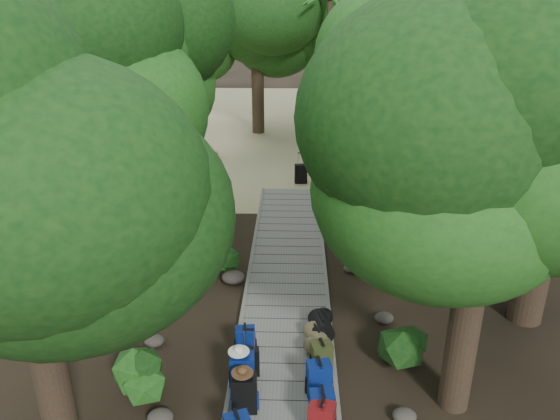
# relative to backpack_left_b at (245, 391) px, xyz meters

# --- Properties ---
(ground) EXTENTS (120.00, 120.00, 0.00)m
(ground) POSITION_rel_backpack_left_b_xyz_m (0.63, 3.73, -0.51)
(ground) COLOR #2E2217
(ground) RESTS_ON ground
(sand_beach) EXTENTS (40.00, 22.00, 0.02)m
(sand_beach) POSITION_rel_backpack_left_b_xyz_m (0.63, 19.73, -0.50)
(sand_beach) COLOR tan
(sand_beach) RESTS_ON ground
(boardwalk) EXTENTS (2.00, 12.00, 0.12)m
(boardwalk) POSITION_rel_backpack_left_b_xyz_m (0.63, 4.73, -0.45)
(boardwalk) COLOR slate
(boardwalk) RESTS_ON ground
(backpack_left_b) EXTENTS (0.44, 0.33, 0.78)m
(backpack_left_b) POSITION_rel_backpack_left_b_xyz_m (0.00, 0.00, 0.00)
(backpack_left_b) COLOR black
(backpack_left_b) RESTS_ON boardwalk
(backpack_left_c) EXTENTS (0.45, 0.34, 0.80)m
(backpack_left_c) POSITION_rel_backpack_left_b_xyz_m (-0.08, 0.52, 0.01)
(backpack_left_c) COLOR navy
(backpack_left_c) RESTS_ON boardwalk
(backpack_left_d) EXTENTS (0.42, 0.33, 0.59)m
(backpack_left_d) POSITION_rel_backpack_left_b_xyz_m (-0.13, 1.58, -0.09)
(backpack_left_d) COLOR navy
(backpack_left_d) RESTS_ON boardwalk
(backpack_right_a) EXTENTS (0.47, 0.38, 0.72)m
(backpack_right_a) POSITION_rel_backpack_left_b_xyz_m (1.28, -0.57, -0.03)
(backpack_right_a) COLOR maroon
(backpack_right_a) RESTS_ON boardwalk
(backpack_right_b) EXTENTS (0.42, 0.31, 0.72)m
(backpack_right_b) POSITION_rel_backpack_left_b_xyz_m (1.29, -0.30, -0.03)
(backpack_right_b) COLOR navy
(backpack_right_b) RESTS_ON boardwalk
(backpack_right_c) EXTENTS (0.46, 0.36, 0.72)m
(backpack_right_c) POSITION_rel_backpack_left_b_xyz_m (1.27, 0.43, -0.03)
(backpack_right_c) COLOR navy
(backpack_right_c) RESTS_ON boardwalk
(backpack_right_d) EXTENTS (0.45, 0.37, 0.59)m
(backpack_right_d) POSITION_rel_backpack_left_b_xyz_m (1.34, 1.14, -0.09)
(backpack_right_d) COLOR #343E1B
(backpack_right_d) RESTS_ON boardwalk
(duffel_right_khaki) EXTENTS (0.54, 0.66, 0.38)m
(duffel_right_khaki) POSITION_rel_backpack_left_b_xyz_m (1.28, 1.83, -0.20)
(duffel_right_khaki) COLOR brown
(duffel_right_khaki) RESTS_ON boardwalk
(duffel_right_black) EXTENTS (0.54, 0.74, 0.42)m
(duffel_right_black) POSITION_rel_backpack_left_b_xyz_m (1.38, 2.19, -0.18)
(duffel_right_black) COLOR black
(duffel_right_black) RESTS_ON boardwalk
(suitcase_on_boardwalk) EXTENTS (0.38, 0.24, 0.55)m
(suitcase_on_boardwalk) POSITION_rel_backpack_left_b_xyz_m (0.01, 0.91, -0.11)
(suitcase_on_boardwalk) COLOR black
(suitcase_on_boardwalk) RESTS_ON boardwalk
(lone_suitcase_on_sand) EXTENTS (0.47, 0.30, 0.70)m
(lone_suitcase_on_sand) POSITION_rel_backpack_left_b_xyz_m (1.01, 11.66, -0.14)
(lone_suitcase_on_sand) COLOR black
(lone_suitcase_on_sand) RESTS_ON sand_beach
(hat_brown) EXTENTS (0.37, 0.37, 0.11)m
(hat_brown) POSITION_rel_backpack_left_b_xyz_m (-0.03, -0.01, 0.44)
(hat_brown) COLOR #51351E
(hat_brown) RESTS_ON backpack_left_b
(hat_white) EXTENTS (0.38, 0.38, 0.13)m
(hat_white) POSITION_rel_backpack_left_b_xyz_m (-0.14, 0.52, 0.48)
(hat_white) COLOR silver
(hat_white) RESTS_ON backpack_left_c
(kayak) EXTENTS (0.88, 3.03, 0.30)m
(kayak) POSITION_rel_backpack_left_b_xyz_m (-2.65, 14.43, -0.34)
(kayak) COLOR red
(kayak) RESTS_ON sand_beach
(sun_lounger) EXTENTS (1.13, 2.10, 0.65)m
(sun_lounger) POSITION_rel_backpack_left_b_xyz_m (3.21, 13.93, -0.16)
(sun_lounger) COLOR silver
(sun_lounger) RESTS_ON sand_beach
(tree_right_a) EXTENTS (4.46, 4.46, 7.44)m
(tree_right_a) POSITION_rel_backpack_left_b_xyz_m (3.63, 0.37, 3.21)
(tree_right_a) COLOR black
(tree_right_a) RESTS_ON ground
(tree_right_c) EXTENTS (4.67, 4.67, 8.08)m
(tree_right_c) POSITION_rel_backpack_left_b_xyz_m (3.81, 5.46, 3.53)
(tree_right_c) COLOR black
(tree_right_c) RESTS_ON ground
(tree_right_d) EXTENTS (5.93, 5.93, 10.87)m
(tree_right_d) POSITION_rel_backpack_left_b_xyz_m (5.92, 7.57, 4.93)
(tree_right_d) COLOR black
(tree_right_d) RESTS_ON ground
(tree_right_e) EXTENTS (4.71, 4.71, 8.48)m
(tree_right_e) POSITION_rel_backpack_left_b_xyz_m (4.97, 10.48, 3.73)
(tree_right_e) COLOR black
(tree_right_e) RESTS_ON ground
(tree_right_f) EXTENTS (6.11, 6.11, 10.92)m
(tree_right_f) POSITION_rel_backpack_left_b_xyz_m (7.14, 13.65, 4.95)
(tree_right_f) COLOR black
(tree_right_f) RESTS_ON ground
(tree_left_a) EXTENTS (4.51, 4.51, 7.52)m
(tree_left_a) POSITION_rel_backpack_left_b_xyz_m (-2.84, -0.75, 3.25)
(tree_left_a) COLOR black
(tree_left_a) RESTS_ON ground
(tree_left_b) EXTENTS (4.62, 4.62, 8.32)m
(tree_left_b) POSITION_rel_backpack_left_b_xyz_m (-3.70, 3.85, 3.65)
(tree_left_b) COLOR black
(tree_left_b) RESTS_ON ground
(tree_left_c) EXTENTS (4.68, 4.68, 8.13)m
(tree_left_c) POSITION_rel_backpack_left_b_xyz_m (-3.59, 6.89, 3.56)
(tree_left_c) COLOR black
(tree_left_c) RESTS_ON ground
(tree_back_a) EXTENTS (4.86, 4.86, 8.42)m
(tree_back_a) POSITION_rel_backpack_left_b_xyz_m (-1.04, 18.88, 3.70)
(tree_back_a) COLOR black
(tree_back_a) RESTS_ON ground
(tree_back_b) EXTENTS (5.22, 5.22, 9.32)m
(tree_back_b) POSITION_rel_backpack_left_b_xyz_m (2.13, 19.46, 4.15)
(tree_back_b) COLOR black
(tree_back_b) RESTS_ON ground
(tree_back_c) EXTENTS (5.35, 5.35, 9.63)m
(tree_back_c) POSITION_rel_backpack_left_b_xyz_m (5.98, 18.80, 4.31)
(tree_back_c) COLOR black
(tree_back_c) RESTS_ON ground
(tree_back_d) EXTENTS (4.47, 4.47, 7.45)m
(tree_back_d) POSITION_rel_backpack_left_b_xyz_m (-4.62, 18.92, 3.22)
(tree_back_d) COLOR black
(tree_back_d) RESTS_ON ground
(palm_right_a) EXTENTS (4.73, 4.73, 8.07)m
(palm_right_a) POSITION_rel_backpack_left_b_xyz_m (3.29, 9.86, 3.53)
(palm_right_a) COLOR #134616
(palm_right_a) RESTS_ON ground
(palm_right_b) EXTENTS (3.85, 3.85, 7.44)m
(palm_right_b) POSITION_rel_backpack_left_b_xyz_m (5.77, 14.85, 3.21)
(palm_right_b) COLOR #134616
(palm_right_b) RESTS_ON ground
(palm_right_c) EXTENTS (4.04, 4.04, 6.43)m
(palm_right_c) POSITION_rel_backpack_left_b_xyz_m (2.81, 16.72, 2.71)
(palm_right_c) COLOR #134616
(palm_right_c) RESTS_ON ground
(palm_left_a) EXTENTS (4.40, 4.40, 7.00)m
(palm_left_a) POSITION_rel_backpack_left_b_xyz_m (-3.66, 10.66, 2.99)
(palm_left_a) COLOR #134616
(palm_left_a) RESTS_ON ground
(rock_left_a) EXTENTS (0.45, 0.40, 0.25)m
(rock_left_a) POSITION_rel_backpack_left_b_xyz_m (-1.41, -0.24, -0.38)
(rock_left_a) COLOR #4C473F
(rock_left_a) RESTS_ON ground
(rock_left_b) EXTENTS (0.41, 0.37, 0.22)m
(rock_left_b) POSITION_rel_backpack_left_b_xyz_m (-2.03, 1.88, -0.40)
(rock_left_b) COLOR #4C473F
(rock_left_b) RESTS_ON ground
(rock_left_c) EXTENTS (0.56, 0.51, 0.31)m
(rock_left_c) POSITION_rel_backpack_left_b_xyz_m (-0.69, 4.43, -0.35)
(rock_left_c) COLOR #4C473F
(rock_left_c) RESTS_ON ground
(rock_left_d) EXTENTS (0.31, 0.28, 0.17)m
(rock_left_d) POSITION_rel_backpack_left_b_xyz_m (-1.62, 7.22, -0.42)
(rock_left_d) COLOR #4C473F
(rock_left_d) RESTS_ON ground
(rock_right_a) EXTENTS (0.41, 0.37, 0.23)m
(rock_right_a) POSITION_rel_backpack_left_b_xyz_m (2.70, -0.07, -0.39)
(rock_right_a) COLOR #4C473F
(rock_right_a) RESTS_ON ground
(rock_right_b) EXTENTS (0.41, 0.37, 0.23)m
(rock_right_b) POSITION_rel_backpack_left_b_xyz_m (2.79, 2.84, -0.39)
(rock_right_b) COLOR #4C473F
(rock_right_b) RESTS_ON ground
(rock_right_c) EXTENTS (0.32, 0.28, 0.17)m
(rock_right_c) POSITION_rel_backpack_left_b_xyz_m (2.22, 5.06, -0.42)
(rock_right_c) COLOR #4C473F
(rock_right_c) RESTS_ON ground
(rock_right_d) EXTENTS (0.52, 0.47, 0.29)m
(rock_right_d) POSITION_rel_backpack_left_b_xyz_m (3.51, 7.52, -0.36)
(rock_right_d) COLOR #4C473F
(rock_right_d) RESTS_ON ground
(shrub_left_a) EXTENTS (1.05, 1.05, 0.95)m
(shrub_left_a) POSITION_rel_backpack_left_b_xyz_m (-1.89, 0.37, -0.03)
(shrub_left_a) COLOR #1D4D17
(shrub_left_a) RESTS_ON ground
(shrub_left_b) EXTENTS (0.78, 0.78, 0.70)m
(shrub_left_b) POSITION_rel_backpack_left_b_xyz_m (-0.98, 4.89, -0.16)
(shrub_left_b) COLOR #1D4D17
(shrub_left_b) RESTS_ON ground
(shrub_left_c) EXTENTS (1.13, 1.13, 1.01)m
(shrub_left_c) POSITION_rel_backpack_left_b_xyz_m (-1.94, 8.49, -0.00)
(shrub_left_c) COLOR #1D4D17
(shrub_left_c) RESTS_ON ground
(shrub_right_a) EXTENTS (0.99, 0.99, 0.89)m
(shrub_right_a) POSITION_rel_backpack_left_b_xyz_m (2.98, 1.49, -0.06)
(shrub_right_a) COLOR #1D4D17
(shrub_right_a) RESTS_ON ground
(shrub_right_b) EXTENTS (1.16, 1.16, 1.04)m
(shrub_right_b) POSITION_rel_backpack_left_b_xyz_m (3.38, 5.86, 0.01)
(shrub_right_b) COLOR #1D4D17
(shrub_right_b) RESTS_ON ground
(shrub_right_c) EXTENTS (0.81, 0.81, 0.73)m
(shrub_right_c) POSITION_rel_backpack_left_b_xyz_m (2.64, 9.66, -0.14)
(shrub_right_c) COLOR #1D4D17
(shrub_right_c) RESTS_ON ground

